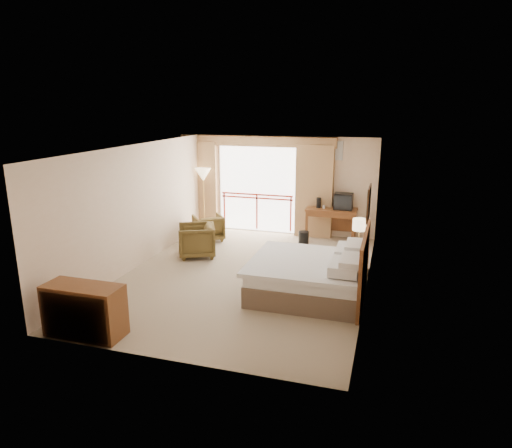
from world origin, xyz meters
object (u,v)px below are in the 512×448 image
(nightstand, at_px, (358,258))
(side_table, at_px, (197,237))
(table_lamp, at_px, (360,225))
(tv, at_px, (343,201))
(armchair_near, at_px, (197,256))
(armchair_far, at_px, (209,240))
(floor_lamp, at_px, (203,177))
(desk, at_px, (332,215))
(bed, at_px, (311,276))
(wastebasket, at_px, (304,238))
(dresser, at_px, (84,310))

(nightstand, height_order, side_table, nightstand)
(table_lamp, xyz_separation_m, tv, (-0.58, 2.19, 0.03))
(armchair_near, height_order, side_table, side_table)
(armchair_far, height_order, floor_lamp, floor_lamp)
(tv, height_order, armchair_far, tv)
(armchair_far, bearing_deg, armchair_near, 63.26)
(tv, relative_size, armchair_near, 0.56)
(desk, relative_size, floor_lamp, 0.74)
(armchair_far, bearing_deg, bed, 102.23)
(desk, height_order, floor_lamp, floor_lamp)
(nightstand, xyz_separation_m, wastebasket, (-1.50, 1.67, -0.15))
(desk, xyz_separation_m, floor_lamp, (-3.63, -0.09, 0.87))
(armchair_far, bearing_deg, tv, 157.92)
(tv, height_order, armchair_near, tv)
(desk, bearing_deg, floor_lamp, -178.21)
(desk, relative_size, wastebasket, 3.94)
(table_lamp, distance_m, armchair_far, 4.33)
(tv, distance_m, armchair_far, 3.72)
(bed, xyz_separation_m, floor_lamp, (-3.77, 3.69, 1.16))
(bed, xyz_separation_m, side_table, (-3.20, 1.86, -0.03))
(dresser, bearing_deg, bed, 41.76)
(armchair_far, distance_m, side_table, 0.98)
(nightstand, height_order, floor_lamp, floor_lamp)
(nightstand, bearing_deg, table_lamp, 85.26)
(dresser, bearing_deg, table_lamp, 48.80)
(wastebasket, bearing_deg, tv, 31.67)
(floor_lamp, bearing_deg, side_table, -72.78)
(bed, relative_size, nightstand, 3.39)
(desk, height_order, wastebasket, desk)
(armchair_far, relative_size, armchair_near, 0.88)
(nightstand, relative_size, desk, 0.48)
(side_table, height_order, floor_lamp, floor_lamp)
(side_table, relative_size, floor_lamp, 0.28)
(bed, bearing_deg, nightstand, 63.05)
(bed, relative_size, dresser, 1.71)
(bed, distance_m, side_table, 3.70)
(wastebasket, xyz_separation_m, armchair_near, (-2.26, -1.69, -0.17))
(bed, relative_size, armchair_near, 2.49)
(dresser, bearing_deg, desk, 66.87)
(armchair_near, xyz_separation_m, dresser, (-0.11, -4.05, 0.42))
(tv, relative_size, floor_lamp, 0.26)
(armchair_near, distance_m, side_table, 0.57)
(nightstand, relative_size, floor_lamp, 0.35)
(armchair_far, xyz_separation_m, side_table, (0.06, -0.91, 0.35))
(armchair_far, relative_size, floor_lamp, 0.42)
(tv, relative_size, wastebasket, 1.41)
(table_lamp, height_order, floor_lamp, floor_lamp)
(table_lamp, relative_size, dresser, 0.43)
(nightstand, bearing_deg, tv, 99.85)
(wastebasket, xyz_separation_m, floor_lamp, (-3.01, 0.55, 1.37))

